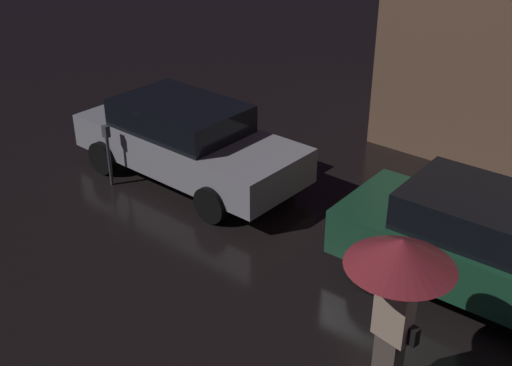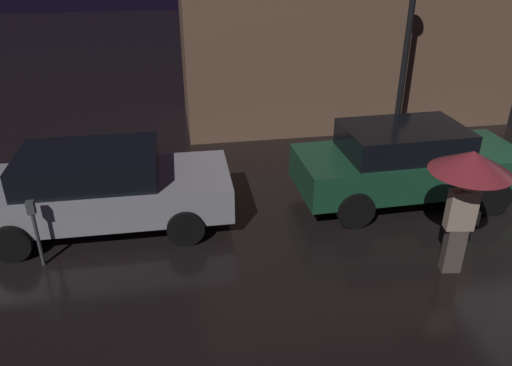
{
  "view_description": "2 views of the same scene",
  "coord_description": "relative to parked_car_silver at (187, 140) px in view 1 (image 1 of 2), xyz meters",
  "views": [
    {
      "loc": [
        -0.39,
        -6.27,
        5.67
      ],
      "look_at": [
        -5.66,
        0.1,
        1.3
      ],
      "focal_mm": 45.0,
      "sensor_mm": 36.0,
      "label": 1
    },
    {
      "loc": [
        -6.97,
        -7.02,
        4.91
      ],
      "look_at": [
        -5.75,
        0.03,
        1.3
      ],
      "focal_mm": 35.0,
      "sensor_mm": 36.0,
      "label": 2
    }
  ],
  "objects": [
    {
      "name": "parked_car_green",
      "position": [
        5.9,
        -0.01,
        0.05
      ],
      "size": [
        4.47,
        1.94,
        1.57
      ],
      "rotation": [
        0.0,
        0.0,
        0.02
      ],
      "color": "#1E5638",
      "rests_on": "ground"
    },
    {
      "name": "parking_meter",
      "position": [
        -0.88,
        -1.15,
        -0.04
      ],
      "size": [
        0.12,
        0.1,
        1.19
      ],
      "color": "#4C5154",
      "rests_on": "ground"
    },
    {
      "name": "parked_car_silver",
      "position": [
        0.0,
        0.0,
        0.0
      ],
      "size": [
        4.62,
        2.05,
        1.48
      ],
      "rotation": [
        0.0,
        0.0,
        -0.01
      ],
      "color": "#B7B7BF",
      "rests_on": "ground"
    },
    {
      "name": "pedestrian_with_umbrella",
      "position": [
        5.64,
        -2.41,
        0.94
      ],
      "size": [
        1.2,
        1.2,
        2.09
      ],
      "rotation": [
        0.0,
        0.0,
        2.98
      ],
      "color": "#66564C",
      "rests_on": "ground"
    }
  ]
}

